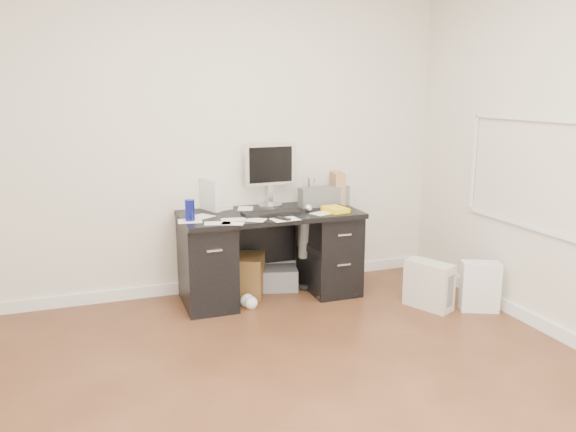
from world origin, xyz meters
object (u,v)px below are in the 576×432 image
at_px(office_chair, 331,241).
at_px(wicker_basket, 243,275).
at_px(lcd_monitor, 270,175).
at_px(desk, 270,252).
at_px(keyboard, 270,213).
at_px(pc_tower, 429,285).

relative_size(office_chair, wicker_basket, 2.60).
xyz_separation_m(lcd_monitor, wicker_basket, (-0.29, -0.10, -0.86)).
distance_m(desk, office_chair, 0.54).
distance_m(desk, keyboard, 0.38).
relative_size(lcd_monitor, office_chair, 0.61).
bearing_deg(office_chair, pc_tower, -47.96).
xyz_separation_m(lcd_monitor, office_chair, (0.46, -0.29, -0.57)).
distance_m(keyboard, pc_tower, 1.43).
bearing_deg(pc_tower, keyboard, 128.35).
distance_m(lcd_monitor, wicker_basket, 0.91).
bearing_deg(office_chair, wicker_basket, 164.04).
relative_size(lcd_monitor, keyboard, 1.20).
bearing_deg(lcd_monitor, wicker_basket, -163.31).
distance_m(keyboard, office_chair, 0.64).
relative_size(office_chair, pc_tower, 2.37).
distance_m(lcd_monitor, pc_tower, 1.64).
relative_size(pc_tower, wicker_basket, 1.10).
height_order(desk, lcd_monitor, lcd_monitor).
bearing_deg(keyboard, pc_tower, -28.91).
xyz_separation_m(desk, wicker_basket, (-0.21, 0.12, -0.22)).
distance_m(office_chair, wicker_basket, 0.82).
bearing_deg(wicker_basket, office_chair, -13.66).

